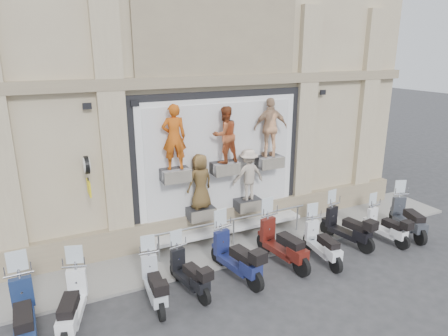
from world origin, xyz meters
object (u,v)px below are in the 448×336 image
at_px(guard_rail, 234,233).
at_px(scooter_g, 323,236).
at_px(scooter_a, 22,306).
at_px(scooter_e, 236,248).
at_px(scooter_b, 71,295).
at_px(scooter_d, 189,266).
at_px(scooter_i, 386,220).
at_px(scooter_j, 409,211).
at_px(scooter_f, 283,235).
at_px(scooter_c, 154,275).
at_px(scooter_h, 347,220).
at_px(clock_sign_bracket, 87,171).

xyz_separation_m(guard_rail, scooter_g, (1.86, -1.78, 0.28)).
relative_size(scooter_a, scooter_e, 1.03).
bearing_deg(scooter_b, scooter_d, 20.44).
relative_size(guard_rail, scooter_g, 2.75).
height_order(scooter_i, scooter_j, scooter_j).
bearing_deg(guard_rail, scooter_f, -61.73).
distance_m(scooter_c, scooter_i, 7.29).
bearing_deg(scooter_d, scooter_j, -11.40).
bearing_deg(scooter_c, scooter_a, -172.13).
xyz_separation_m(scooter_c, scooter_i, (7.29, -0.05, -0.03)).
xyz_separation_m(scooter_c, scooter_h, (6.08, 0.32, 0.05)).
relative_size(scooter_c, scooter_d, 1.03).
distance_m(scooter_g, scooter_h, 1.38).
bearing_deg(scooter_e, scooter_f, -7.57).
xyz_separation_m(scooter_b, scooter_f, (5.47, 0.30, 0.06)).
xyz_separation_m(scooter_f, scooter_i, (3.61, -0.26, -0.16)).
bearing_deg(scooter_g, scooter_f, 168.41).
xyz_separation_m(scooter_a, scooter_j, (11.00, 0.13, -0.06)).
relative_size(scooter_c, scooter_f, 0.85).
bearing_deg(scooter_a, scooter_c, 1.58).
bearing_deg(clock_sign_bracket, scooter_h, -14.21).
bearing_deg(guard_rail, clock_sign_bracket, 173.16).
height_order(scooter_f, scooter_j, scooter_f).
height_order(scooter_c, scooter_i, scooter_c).
xyz_separation_m(scooter_e, scooter_h, (3.87, 0.19, -0.06)).
distance_m(scooter_f, scooter_g, 1.15).
bearing_deg(scooter_a, scooter_i, -0.92).
bearing_deg(scooter_j, scooter_h, -170.02).
bearing_deg(scooter_b, guard_rail, 37.14).
relative_size(scooter_b, scooter_c, 1.09).
bearing_deg(scooter_j, scooter_i, -159.76).
bearing_deg(scooter_b, scooter_h, 19.93).
bearing_deg(scooter_g, scooter_c, -175.39).
height_order(scooter_d, scooter_g, scooter_g).
relative_size(guard_rail, scooter_i, 2.93).
bearing_deg(scooter_d, scooter_b, 172.82).
distance_m(scooter_a, scooter_f, 6.39).
distance_m(guard_rail, scooter_h, 3.44).
xyz_separation_m(clock_sign_bracket, scooter_c, (0.99, -2.11, -2.07)).
bearing_deg(scooter_i, scooter_j, -2.79).
relative_size(scooter_f, scooter_j, 1.07).
relative_size(scooter_a, scooter_d, 1.21).
height_order(scooter_e, scooter_g, scooter_e).
bearing_deg(scooter_g, clock_sign_bracket, 164.96).
relative_size(guard_rail, scooter_h, 2.62).
xyz_separation_m(guard_rail, scooter_f, (0.77, -1.43, 0.40)).
distance_m(scooter_a, scooter_j, 11.00).
distance_m(scooter_h, scooter_i, 1.27).
relative_size(scooter_d, scooter_h, 0.91).
relative_size(scooter_g, scooter_h, 0.95).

